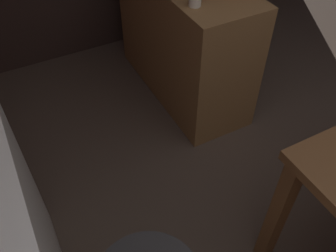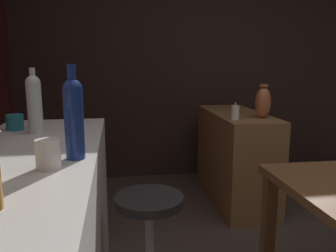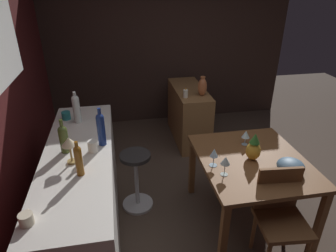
% 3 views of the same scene
% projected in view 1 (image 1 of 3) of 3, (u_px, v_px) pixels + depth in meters
% --- Properties ---
extents(sideboard_cabinet, '(1.10, 0.44, 0.82)m').
position_uv_depth(sideboard_cabinet, '(184.00, 38.00, 2.38)').
color(sideboard_cabinet, olive).
rests_on(sideboard_cabinet, ground_plane).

